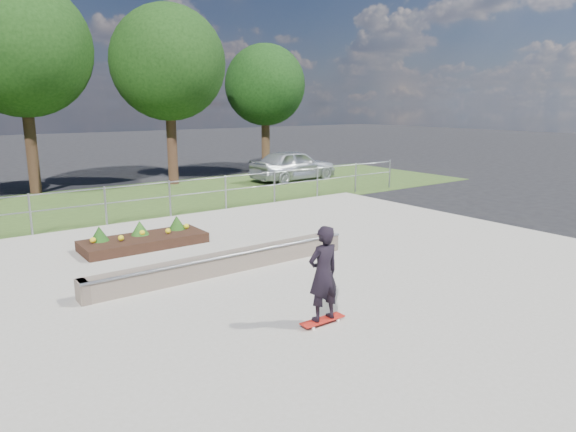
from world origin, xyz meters
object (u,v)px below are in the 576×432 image
(parked_car, at_px, (293,165))
(planter_bed, at_px, (143,239))
(grind_ledge, at_px, (226,262))
(skateboarder, at_px, (323,274))

(parked_car, bearing_deg, planter_bed, 122.53)
(grind_ledge, bearing_deg, skateboarder, -90.99)
(parked_car, bearing_deg, grind_ledge, 134.33)
(planter_bed, height_order, parked_car, parked_car)
(grind_ledge, distance_m, planter_bed, 3.04)
(planter_bed, distance_m, skateboarder, 6.28)
(planter_bed, bearing_deg, grind_ledge, -77.42)
(skateboarder, xyz_separation_m, parked_car, (9.40, 13.32, -0.18))
(grind_ledge, distance_m, skateboarder, 3.31)
(grind_ledge, bearing_deg, parked_car, 47.16)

